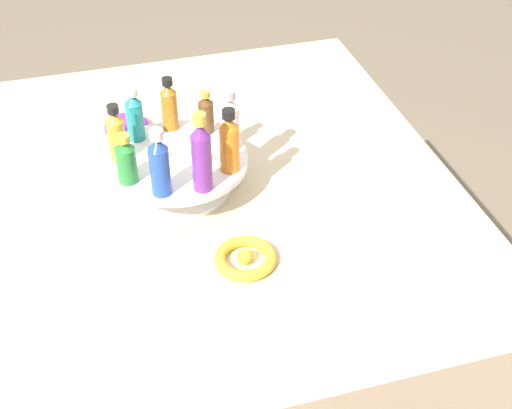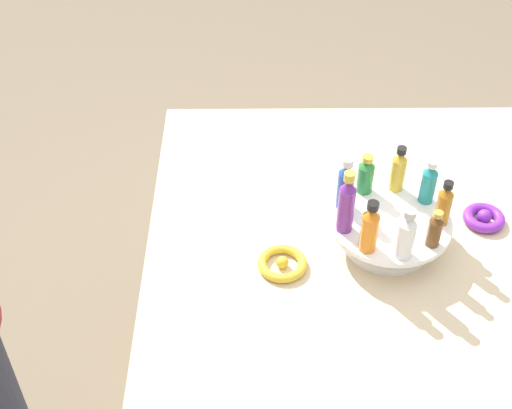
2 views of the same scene
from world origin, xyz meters
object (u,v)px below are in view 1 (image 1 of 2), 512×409
object	(u,v)px
display_stand	(178,171)
bottle_blue	(159,165)
bottle_orange	(229,143)
bottle_brown	(206,113)
bottle_purple	(201,155)
ribbon_bow_gold	(245,258)
ribbon_bow_purple	(127,126)
bottle_teal	(135,116)
bottle_green	(126,160)
bottle_amber	(169,106)
bottle_gold	(117,135)
bottle_clear	(230,122)

from	to	relation	value
display_stand	bottle_blue	xyz separation A→B (m)	(-0.10, 0.04, 0.09)
bottle_orange	bottle_brown	bearing A→B (deg)	5.08
bottle_purple	ribbon_bow_gold	world-z (taller)	bottle_purple
ribbon_bow_purple	display_stand	bearing A→B (deg)	-163.58
bottle_purple	bottle_orange	xyz separation A→B (m)	(0.04, -0.06, -0.01)
bottle_teal	bottle_blue	xyz separation A→B (m)	(-0.18, -0.02, 0.01)
bottle_teal	bottle_purple	bearing A→B (deg)	-154.92
bottle_teal	bottle_green	world-z (taller)	bottle_teal
display_stand	bottle_orange	xyz separation A→B (m)	(-0.06, -0.09, 0.09)
bottle_green	bottle_brown	size ratio (longest dim) A/B	1.09
bottle_orange	ribbon_bow_gold	distance (m)	0.21
bottle_brown	bottle_blue	bearing A→B (deg)	145.08
bottle_amber	bottle_purple	xyz separation A→B (m)	(-0.21, -0.02, 0.02)
bottle_teal	bottle_blue	bearing A→B (deg)	-174.92
bottle_teal	bottle_purple	world-z (taller)	bottle_purple
bottle_blue	ribbon_bow_purple	size ratio (longest dim) A/B	1.36
bottle_blue	display_stand	bearing A→B (deg)	-24.92
display_stand	bottle_brown	xyz separation A→B (m)	(0.08, -0.07, 0.07)
bottle_teal	ribbon_bow_purple	distance (m)	0.18
bottle_orange	bottle_gold	bearing A→B (deg)	65.08
display_stand	bottle_blue	world-z (taller)	bottle_blue
display_stand	bottle_gold	bearing A→B (deg)	75.08
display_stand	bottle_green	size ratio (longest dim) A/B	2.77
bottle_blue	bottle_brown	xyz separation A→B (m)	(0.17, -0.12, -0.02)
bottle_gold	bottle_blue	size ratio (longest dim) A/B	0.89
bottle_gold	ribbon_bow_purple	distance (m)	0.24
bottle_orange	bottle_clear	xyz separation A→B (m)	(0.07, -0.02, -0.00)
display_stand	bottle_brown	distance (m)	0.13
bottle_blue	bottle_orange	world-z (taller)	bottle_blue
bottle_brown	ribbon_bow_gold	bearing A→B (deg)	178.82
bottle_brown	bottle_amber	bearing A→B (deg)	65.08
bottle_teal	bottle_brown	size ratio (longest dim) A/B	1.24
display_stand	bottle_green	world-z (taller)	bottle_green
bottle_gold	ribbon_bow_purple	bearing A→B (deg)	-9.39
bottle_amber	bottle_brown	bearing A→B (deg)	-114.92
bottle_green	bottle_blue	size ratio (longest dim) A/B	0.74
bottle_orange	bottle_brown	xyz separation A→B (m)	(0.14, 0.01, -0.02)
ribbon_bow_purple	bottle_orange	bearing A→B (deg)	-152.07
display_stand	bottle_gold	size ratio (longest dim) A/B	2.33
bottle_green	ribbon_bow_purple	xyz separation A→B (m)	(0.28, -0.03, -0.11)
bottle_clear	ribbon_bow_purple	size ratio (longest dim) A/B	1.28
ribbon_bow_gold	bottle_teal	bearing A→B (deg)	22.07
bottle_teal	bottle_gold	bearing A→B (deg)	145.08
bottle_purple	ribbon_bow_purple	bearing A→B (deg)	16.01
bottle_blue	bottle_purple	size ratio (longest dim) A/B	0.85
bottle_orange	ribbon_bow_gold	size ratio (longest dim) A/B	1.18
ribbon_bow_purple	bottle_clear	bearing A→B (deg)	-142.03
bottle_blue	bottle_brown	distance (m)	0.21
bottle_brown	bottle_purple	bearing A→B (deg)	165.08
bottle_teal	bottle_orange	distance (m)	0.21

